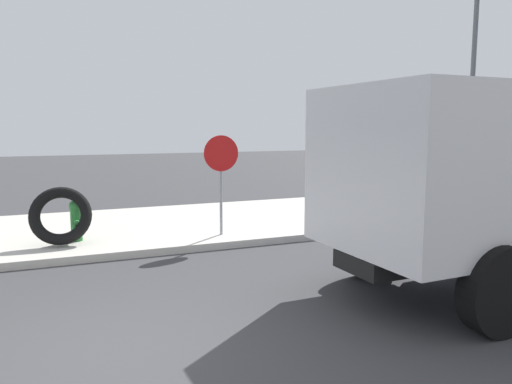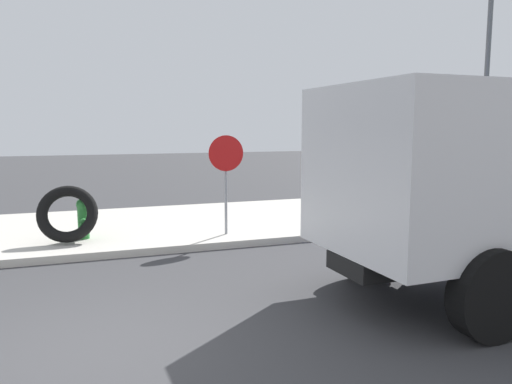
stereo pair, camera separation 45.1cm
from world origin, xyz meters
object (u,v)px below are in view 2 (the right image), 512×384
Objects in this scene: stop_sign at (226,166)px; street_light_pole at (485,100)px; loose_tire at (67,214)px; fire_hydrant at (83,217)px.

street_light_pole is at bearing -2.19° from stop_sign.
loose_tire is 3.35m from stop_sign.
fire_hydrant is 0.40× the size of stop_sign.
fire_hydrant is at bearing 174.98° from street_light_pole.
loose_tire is 10.15m from street_light_pole.
fire_hydrant is 0.40m from loose_tire.
fire_hydrant is 0.14× the size of street_light_pole.
stop_sign reaches higher than fire_hydrant.
loose_tire is at bearing 173.74° from stop_sign.
stop_sign is at bearing 177.81° from street_light_pole.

